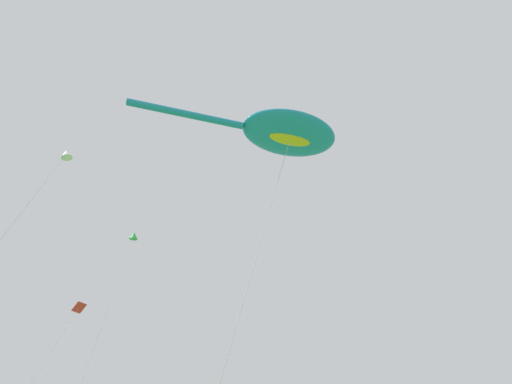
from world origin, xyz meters
name	(u,v)px	position (x,y,z in m)	size (l,w,h in m)	color
big_show_kite	(285,133)	(2.58, 6.97, 19.00)	(11.42, 6.61, 19.58)	#1E8CBF
small_kite_box_yellow	(64,158)	(-6.80, 12.73, 15.34)	(3.07, 2.61, 15.90)	white
small_kite_diamond_red	(133,237)	(1.55, 24.09, 20.38)	(2.90, 2.14, 20.95)	green
small_kite_tiny_distant	(72,319)	(-1.31, 23.78, 12.47)	(4.41, 2.71, 13.74)	red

